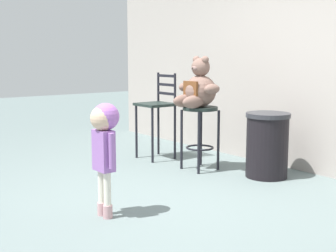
% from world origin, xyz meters
% --- Properties ---
extents(ground_plane, '(24.00, 24.00, 0.00)m').
position_xyz_m(ground_plane, '(0.00, 0.00, 0.00)').
color(ground_plane, slate).
extents(building_wall, '(7.39, 0.30, 3.33)m').
position_xyz_m(building_wall, '(0.00, 2.28, 1.67)').
color(building_wall, '#AEA39B').
rests_on(building_wall, ground_plane).
extents(bar_stool_with_teddy, '(0.42, 0.42, 0.77)m').
position_xyz_m(bar_stool_with_teddy, '(-0.69, 1.22, 0.56)').
color(bar_stool_with_teddy, '#1F2A26').
rests_on(bar_stool_with_teddy, ground_plane).
extents(teddy_bear, '(0.59, 0.53, 0.61)m').
position_xyz_m(teddy_bear, '(-0.69, 1.19, 0.99)').
color(teddy_bear, '#7A5C51').
rests_on(teddy_bear, bar_stool_with_teddy).
extents(child_walking, '(0.31, 0.25, 0.99)m').
position_xyz_m(child_walking, '(0.07, -0.55, 0.72)').
color(child_walking, '#C29095').
rests_on(child_walking, ground_plane).
extents(trash_bin, '(0.50, 0.50, 0.74)m').
position_xyz_m(trash_bin, '(0.05, 1.59, 0.37)').
color(trash_bin, black).
rests_on(trash_bin, ground_plane).
extents(bar_chair_empty, '(0.44, 0.44, 1.15)m').
position_xyz_m(bar_chair_empty, '(-1.52, 1.19, 0.68)').
color(bar_chair_empty, '#1F2A26').
rests_on(bar_chair_empty, ground_plane).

